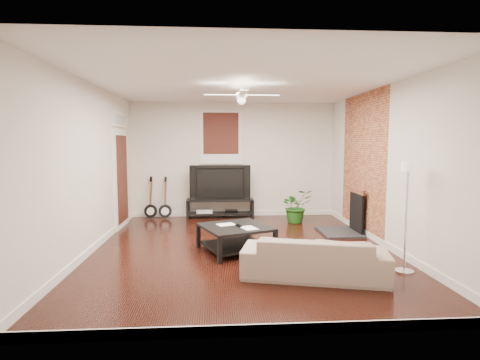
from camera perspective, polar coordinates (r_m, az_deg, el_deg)
name	(u,v)px	position (r m, az deg, el deg)	size (l,w,h in m)	color
room	(242,168)	(6.41, 0.23, 1.88)	(5.01, 6.01, 2.81)	black
brick_accent	(362,164)	(7.96, 17.90, 2.32)	(0.02, 2.20, 2.80)	brown
fireplace	(347,211)	(7.96, 15.76, -4.43)	(0.80, 1.10, 0.92)	black
window_back	(221,137)	(9.36, -2.88, 6.39)	(1.00, 0.06, 1.30)	#3D1710
door_left	(121,169)	(8.54, -17.39, 1.53)	(0.08, 1.00, 2.50)	white
tv_stand	(220,208)	(9.30, -2.99, -4.26)	(1.62, 0.43, 0.45)	black
tv	(220,182)	(9.23, -3.01, -0.30)	(1.45, 0.19, 0.84)	black
coffee_table	(236,239)	(6.44, -0.68, -8.78)	(1.04, 1.04, 0.43)	black
sofa	(314,257)	(5.33, 11.05, -11.23)	(1.92, 0.75, 0.56)	#C8B696
floor_lamp	(406,217)	(5.78, 23.68, -5.15)	(0.26, 0.26, 1.57)	silver
potted_plant	(296,206)	(8.77, 8.42, -3.88)	(0.69, 0.60, 0.77)	#1E5919
guitar_left	(150,198)	(9.36, -13.30, -2.60)	(0.31, 0.22, 1.02)	black
guitar_right	(165,198)	(9.28, -11.19, -2.63)	(0.31, 0.22, 1.02)	black
ceiling_fan	(242,95)	(6.45, 0.24, 12.58)	(1.24, 1.24, 0.32)	white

